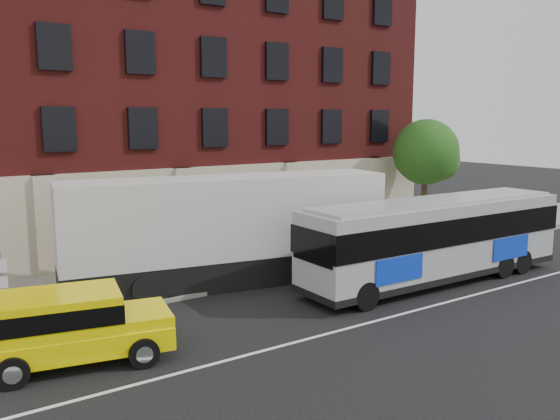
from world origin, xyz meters
TOP-DOWN VIEW (x-y plane):
  - ground at (0.00, 0.00)m, footprint 120.00×120.00m
  - sidewalk at (0.00, 9.00)m, footprint 60.00×6.00m
  - kerb at (0.00, 6.00)m, footprint 60.00×0.25m
  - lane_line at (0.00, 0.50)m, footprint 60.00×0.12m
  - building at (-0.01, 16.92)m, footprint 30.00×12.10m
  - sign_pole at (-8.50, 6.15)m, footprint 0.30×0.20m
  - street_tree at (13.54, 9.48)m, footprint 3.60×3.60m
  - city_bus at (6.44, 2.51)m, footprint 12.03×2.77m
  - yellow_suv at (-7.51, 2.63)m, footprint 5.21×2.95m
  - shipping_container at (-0.36, 6.89)m, footprint 12.79×4.69m

SIDE VIEW (x-z plane):
  - ground at x=0.00m, z-range 0.00..0.00m
  - lane_line at x=0.00m, z-range 0.00..0.01m
  - sidewalk at x=0.00m, z-range 0.00..0.15m
  - kerb at x=0.00m, z-range 0.00..0.15m
  - yellow_suv at x=-7.51m, z-range 0.14..2.08m
  - sign_pole at x=-8.50m, z-range 0.20..2.70m
  - city_bus at x=6.44m, z-range 0.17..3.45m
  - shipping_container at x=-0.36m, z-range -0.02..4.16m
  - street_tree at x=13.54m, z-range 1.31..7.51m
  - building at x=-0.01m, z-range 0.08..15.08m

